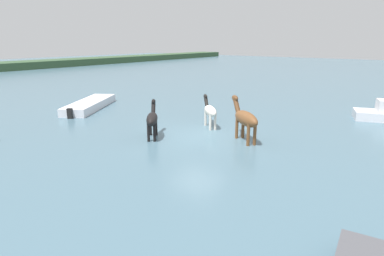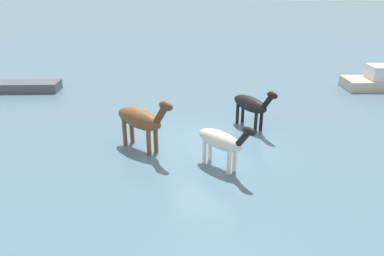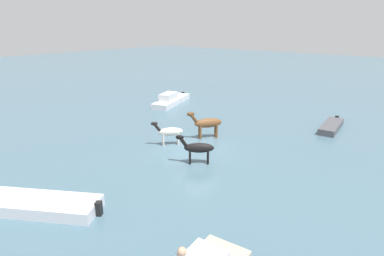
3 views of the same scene
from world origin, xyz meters
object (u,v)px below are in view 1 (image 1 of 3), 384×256
horse_mid_herd (152,119)px  horse_lead (245,118)px  boat_motor_center (90,106)px  horse_rear_stallion (210,111)px

horse_mid_herd → horse_lead: horse_lead is taller
horse_lead → boat_motor_center: 12.29m
horse_mid_herd → horse_rear_stallion: (3.33, -1.13, -0.04)m
horse_mid_herd → horse_lead: (2.24, -3.83, 0.15)m
horse_rear_stallion → boat_motor_center: bearing=45.6°
horse_mid_herd → horse_rear_stallion: 3.51m
horse_mid_herd → horse_lead: 4.44m
horse_rear_stallion → boat_motor_center: size_ratio=0.31×
horse_mid_herd → horse_rear_stallion: size_ratio=1.06×
horse_mid_herd → horse_rear_stallion: horse_mid_herd is taller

